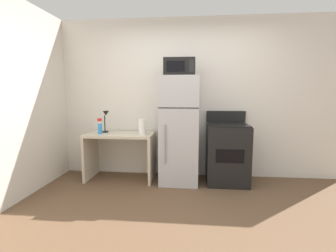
{
  "coord_description": "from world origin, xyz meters",
  "views": [
    {
      "loc": [
        0.06,
        -2.47,
        1.38
      ],
      "look_at": [
        -0.3,
        1.1,
        0.91
      ],
      "focal_mm": 26.41,
      "sensor_mm": 36.0,
      "label": 1
    }
  ],
  "objects_px": {
    "desk_lamp": "(106,118)",
    "microwave": "(180,67)",
    "spray_bottle": "(100,128)",
    "desk": "(121,148)",
    "refrigerator": "(179,130)",
    "paper_towel_roll": "(142,127)",
    "oven_range": "(227,153)"
  },
  "relations": [
    {
      "from": "desk_lamp",
      "to": "microwave",
      "type": "distance_m",
      "value": 1.44
    },
    {
      "from": "desk_lamp",
      "to": "spray_bottle",
      "type": "bearing_deg",
      "value": -102.32
    },
    {
      "from": "desk",
      "to": "desk_lamp",
      "type": "xyz_separation_m",
      "value": [
        -0.26,
        0.06,
        0.47
      ]
    },
    {
      "from": "desk",
      "to": "spray_bottle",
      "type": "height_order",
      "value": "spray_bottle"
    },
    {
      "from": "desk",
      "to": "spray_bottle",
      "type": "distance_m",
      "value": 0.46
    },
    {
      "from": "refrigerator",
      "to": "microwave",
      "type": "bearing_deg",
      "value": -89.68
    },
    {
      "from": "paper_towel_roll",
      "to": "microwave",
      "type": "height_order",
      "value": "microwave"
    },
    {
      "from": "desk_lamp",
      "to": "refrigerator",
      "type": "relative_size",
      "value": 0.22
    },
    {
      "from": "refrigerator",
      "to": "oven_range",
      "type": "distance_m",
      "value": 0.82
    },
    {
      "from": "desk",
      "to": "refrigerator",
      "type": "relative_size",
      "value": 0.65
    },
    {
      "from": "paper_towel_roll",
      "to": "microwave",
      "type": "xyz_separation_m",
      "value": [
        0.57,
        0.05,
        0.9
      ]
    },
    {
      "from": "desk",
      "to": "oven_range",
      "type": "bearing_deg",
      "value": -0.04
    },
    {
      "from": "refrigerator",
      "to": "desk_lamp",
      "type": "bearing_deg",
      "value": 176.15
    },
    {
      "from": "desk",
      "to": "microwave",
      "type": "bearing_deg",
      "value": -2.39
    },
    {
      "from": "paper_towel_roll",
      "to": "oven_range",
      "type": "height_order",
      "value": "oven_range"
    },
    {
      "from": "spray_bottle",
      "to": "oven_range",
      "type": "height_order",
      "value": "oven_range"
    },
    {
      "from": "desk_lamp",
      "to": "spray_bottle",
      "type": "xyz_separation_m",
      "value": [
        -0.04,
        -0.17,
        -0.14
      ]
    },
    {
      "from": "microwave",
      "to": "oven_range",
      "type": "bearing_deg",
      "value": 2.98
    },
    {
      "from": "spray_bottle",
      "to": "microwave",
      "type": "height_order",
      "value": "microwave"
    },
    {
      "from": "microwave",
      "to": "oven_range",
      "type": "xyz_separation_m",
      "value": [
        0.74,
        0.04,
        -1.3
      ]
    },
    {
      "from": "spray_bottle",
      "to": "microwave",
      "type": "relative_size",
      "value": 0.54
    },
    {
      "from": "paper_towel_roll",
      "to": "oven_range",
      "type": "xyz_separation_m",
      "value": [
        1.31,
        0.09,
        -0.4
      ]
    },
    {
      "from": "desk",
      "to": "paper_towel_roll",
      "type": "xyz_separation_m",
      "value": [
        0.37,
        -0.09,
        0.35
      ]
    },
    {
      "from": "desk",
      "to": "oven_range",
      "type": "xyz_separation_m",
      "value": [
        1.69,
        -0.0,
        -0.05
      ]
    },
    {
      "from": "paper_towel_roll",
      "to": "oven_range",
      "type": "distance_m",
      "value": 1.38
    },
    {
      "from": "paper_towel_roll",
      "to": "refrigerator",
      "type": "relative_size",
      "value": 0.15
    },
    {
      "from": "desk",
      "to": "desk_lamp",
      "type": "distance_m",
      "value": 0.54
    },
    {
      "from": "microwave",
      "to": "paper_towel_roll",
      "type": "bearing_deg",
      "value": -175.19
    },
    {
      "from": "refrigerator",
      "to": "microwave",
      "type": "xyz_separation_m",
      "value": [
        0.0,
        -0.02,
        0.95
      ]
    },
    {
      "from": "refrigerator",
      "to": "microwave",
      "type": "relative_size",
      "value": 3.56
    },
    {
      "from": "refrigerator",
      "to": "desk",
      "type": "bearing_deg",
      "value": 178.89
    },
    {
      "from": "refrigerator",
      "to": "oven_range",
      "type": "height_order",
      "value": "refrigerator"
    }
  ]
}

